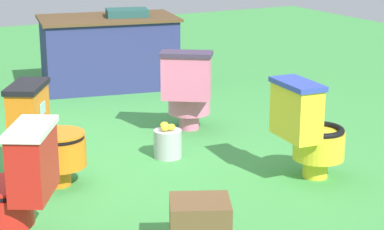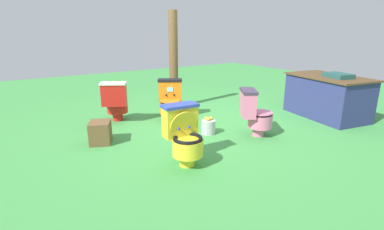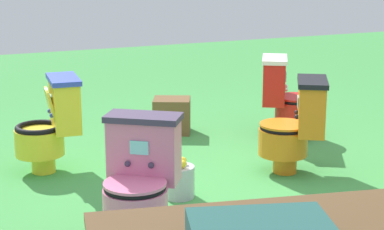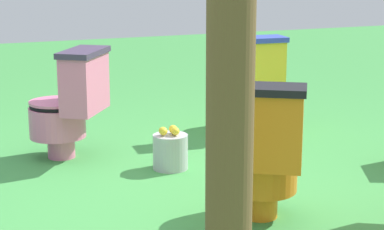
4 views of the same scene
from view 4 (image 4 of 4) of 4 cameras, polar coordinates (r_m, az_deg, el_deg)
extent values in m
plane|color=#429947|center=(3.92, -2.19, -6.95)|extent=(14.00, 14.00, 0.00)
cylinder|color=orange|center=(3.69, 5.51, -7.12)|extent=(0.25, 0.25, 0.14)
cylinder|color=orange|center=(3.66, 5.59, -4.51)|extent=(0.51, 0.51, 0.20)
torus|color=black|center=(3.62, 5.63, -2.83)|extent=(0.49, 0.49, 0.04)
cylinder|color=black|center=(3.64, 5.61, -3.61)|extent=(0.33, 0.33, 0.01)
cube|color=orange|center=(3.39, 5.45, -1.28)|extent=(0.37, 0.45, 0.37)
cube|color=black|center=(3.35, 5.52, 2.09)|extent=(0.41, 0.48, 0.04)
cube|color=#8CE0E5|center=(3.48, 5.59, -0.06)|extent=(0.06, 0.10, 0.08)
cylinder|color=orange|center=(3.62, 5.64, -2.49)|extent=(0.49, 0.49, 0.02)
sphere|color=black|center=(3.51, 4.42, -1.59)|extent=(0.04, 0.04, 0.04)
sphere|color=black|center=(3.50, 6.70, -1.68)|extent=(0.04, 0.04, 0.04)
cylinder|color=pink|center=(4.76, -10.48, -2.55)|extent=(0.25, 0.25, 0.14)
cylinder|color=pink|center=(4.73, -10.79, -0.55)|extent=(0.52, 0.52, 0.20)
torus|color=black|center=(4.70, -10.85, 0.77)|extent=(0.49, 0.49, 0.04)
cylinder|color=#3F334C|center=(4.72, -10.82, 0.15)|extent=(0.33, 0.33, 0.01)
cube|color=pink|center=(4.60, -8.65, 2.51)|extent=(0.45, 0.39, 0.37)
cube|color=#3F334C|center=(4.56, -8.74, 5.02)|extent=(0.48, 0.42, 0.04)
cube|color=#8CE0E5|center=(4.63, -9.83, 3.17)|extent=(0.09, 0.07, 0.08)
cylinder|color=pink|center=(4.70, -10.86, 1.03)|extent=(0.50, 0.50, 0.02)
sphere|color=#3F334C|center=(4.58, -10.17, 1.78)|extent=(0.04, 0.04, 0.04)
sphere|color=#3F334C|center=(4.71, -9.50, 2.12)|extent=(0.04, 0.04, 0.04)
cylinder|color=yellow|center=(5.45, 4.33, -0.34)|extent=(0.19, 0.19, 0.14)
cylinder|color=yellow|center=(5.43, 4.29, 1.45)|extent=(0.40, 0.40, 0.20)
torus|color=black|center=(5.41, 4.31, 2.61)|extent=(0.38, 0.38, 0.04)
cylinder|color=#3347B2|center=(5.42, 4.30, 2.07)|extent=(0.26, 0.26, 0.01)
cube|color=yellow|center=(5.20, 5.13, 3.87)|extent=(0.22, 0.42, 0.37)
cube|color=#3347B2|center=(5.17, 5.17, 6.09)|extent=(0.25, 0.45, 0.04)
cube|color=#8CE0E5|center=(5.28, 4.73, 4.58)|extent=(0.02, 0.11, 0.08)
cylinder|color=yellow|center=(5.29, 4.72, 3.88)|extent=(0.12, 0.36, 0.35)
sphere|color=#3347B2|center=(5.28, 3.99, 3.48)|extent=(0.04, 0.04, 0.04)
sphere|color=#3347B2|center=(5.33, 5.40, 3.55)|extent=(0.04, 0.04, 0.04)
cylinder|color=brown|center=(2.57, 3.14, 4.77)|extent=(0.18, 0.18, 1.95)
cylinder|color=#B7B7BF|center=(4.44, -1.75, -2.98)|extent=(0.22, 0.22, 0.22)
ellipsoid|color=yellow|center=(4.38, -2.35, -1.30)|extent=(0.07, 0.05, 0.05)
ellipsoid|color=yellow|center=(4.42, -1.53, -1.15)|extent=(0.07, 0.05, 0.05)
ellipsoid|color=yellow|center=(4.38, -1.37, -1.30)|extent=(0.07, 0.05, 0.05)
camera|label=1|loc=(6.33, 53.94, 12.27)|focal=65.15mm
camera|label=2|loc=(8.50, 7.23, 14.78)|focal=27.15mm
camera|label=3|loc=(6.16, -47.12, 12.15)|focal=62.09mm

